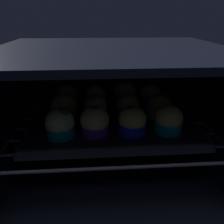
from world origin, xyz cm
name	(u,v)px	position (x,y,z in cm)	size (l,w,h in cm)	color
oven_cavity	(111,109)	(0.00, 26.25, 17.00)	(59.00, 47.00, 37.00)	black
oven_rack	(112,126)	(0.00, 22.00, 13.60)	(54.80, 42.00, 0.80)	#444756
baking_tray	(112,119)	(0.00, 23.98, 14.67)	(44.69, 35.55, 2.20)	black
muffin_row0_col0	(60,124)	(-13.35, 14.46, 18.44)	(7.06, 7.06, 7.77)	#0C8C84
muffin_row0_col1	(95,122)	(-4.91, 15.04, 18.46)	(7.21, 7.21, 7.69)	#7A238C
muffin_row0_col2	(132,121)	(4.45, 14.83, 18.41)	(7.02, 7.02, 7.43)	#1928B7
muffin_row0_col3	(169,120)	(13.71, 14.61, 18.46)	(6.94, 6.94, 7.55)	#0C8C84
muffin_row1_col0	(65,108)	(-13.47, 23.89, 18.72)	(7.35, 7.35, 7.87)	#1928B7
muffin_row1_col1	(96,108)	(-4.66, 24.23, 18.23)	(6.78, 6.78, 7.18)	#1928B7
muffin_row1_col2	(128,107)	(4.66, 23.93, 18.43)	(6.78, 6.78, 7.36)	#7A238C
muffin_row1_col3	(159,107)	(13.79, 23.73, 18.26)	(6.78, 6.78, 7.12)	silver
muffin_row2_col0	(68,97)	(-13.67, 33.08, 18.52)	(6.78, 6.78, 7.48)	red
muffin_row2_col1	(96,97)	(-4.71, 33.34, 18.24)	(6.92, 6.92, 7.05)	red
muffin_row2_col2	(125,95)	(4.85, 33.36, 18.89)	(7.14, 7.14, 8.03)	#1928B7
muffin_row2_col3	(151,96)	(13.43, 33.18, 18.32)	(6.78, 6.78, 7.14)	#1928B7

